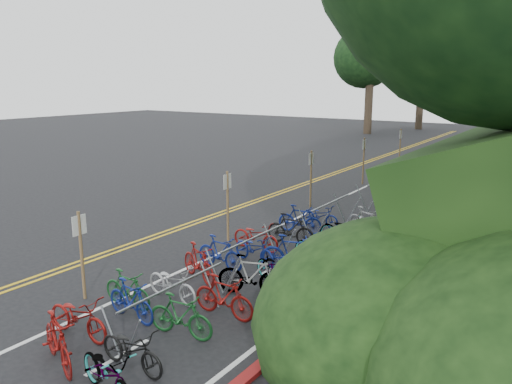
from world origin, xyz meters
TOP-DOWN VIEW (x-y plane):
  - ground at (0.00, 0.00)m, footprint 120.00×120.00m
  - road_markings at (0.63, 10.10)m, footprint 7.47×80.00m
  - red_curb at (5.70, 12.00)m, footprint 0.25×28.00m
  - bike_rack_front at (3.41, -0.63)m, footprint 1.13×3.22m
  - bike_racks_rest at (3.00, 13.00)m, footprint 1.14×23.00m
  - signpost_near at (0.24, -0.59)m, footprint 0.08×0.40m
  - signposts_rest at (0.60, 14.00)m, footprint 0.08×18.40m
  - bike_front at (1.53, -0.31)m, footprint 0.45×1.56m
  - bike_valet at (2.94, 2.70)m, footprint 3.25×13.39m

SIDE VIEW (x-z plane):
  - ground at x=0.00m, z-range 0.00..0.00m
  - road_markings at x=0.63m, z-range 0.00..0.01m
  - red_curb at x=5.70m, z-range 0.00..0.10m
  - bike_front at x=1.53m, z-range 0.00..0.93m
  - bike_valet at x=2.94m, z-range -0.06..1.03m
  - bike_rack_front at x=3.41m, z-range 0.28..1.42m
  - bike_racks_rest at x=3.00m, z-range 0.27..1.44m
  - signpost_near at x=0.24m, z-range 0.17..2.47m
  - signposts_rest at x=0.60m, z-range 0.18..2.68m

